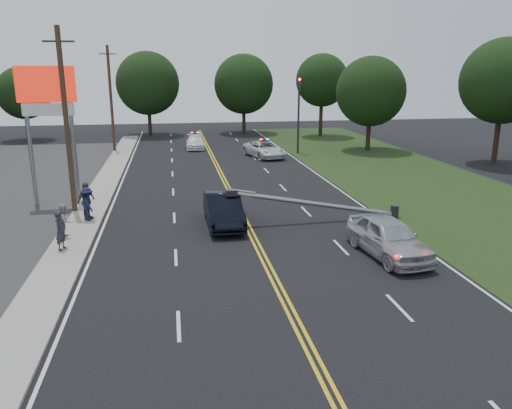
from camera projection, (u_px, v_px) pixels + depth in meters
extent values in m
plane|color=black|center=(280.00, 291.00, 18.19)|extent=(120.00, 120.00, 0.00)
cube|color=gray|center=(84.00, 221.00, 26.33)|extent=(1.80, 70.00, 0.12)
cube|color=black|center=(464.00, 204.00, 29.89)|extent=(12.00, 80.00, 0.01)
cube|color=gold|center=(242.00, 214.00, 27.70)|extent=(0.36, 80.00, 0.00)
cylinder|color=gray|center=(30.00, 147.00, 28.69)|extent=(0.24, 0.24, 7.00)
cylinder|color=gray|center=(74.00, 146.00, 29.08)|extent=(0.24, 0.24, 7.00)
cube|color=red|center=(46.00, 84.00, 27.97)|extent=(3.20, 0.35, 2.00)
cube|color=white|center=(48.00, 109.00, 28.34)|extent=(2.80, 0.30, 0.70)
cylinder|color=#2D2D30|center=(298.00, 116.00, 47.15)|extent=(0.20, 0.20, 7.00)
cube|color=#2D2D30|center=(299.00, 83.00, 46.34)|extent=(0.28, 0.28, 0.90)
sphere|color=#FF0C07|center=(300.00, 79.00, 46.11)|extent=(0.22, 0.22, 0.22)
cylinder|color=#2D2D30|center=(394.00, 212.00, 27.02)|extent=(0.44, 0.44, 0.70)
cylinder|color=gray|center=(316.00, 204.00, 26.14)|extent=(8.90, 0.24, 1.80)
cube|color=#2D2D30|center=(232.00, 193.00, 25.21)|extent=(0.55, 0.32, 0.30)
cylinder|color=#382619|center=(66.00, 123.00, 26.80)|extent=(0.28, 0.28, 10.00)
cube|color=#382619|center=(58.00, 41.00, 25.70)|extent=(1.60, 0.10, 0.10)
cylinder|color=#382619|center=(111.00, 100.00, 47.73)|extent=(0.28, 0.28, 10.00)
cube|color=#382619|center=(108.00, 54.00, 46.63)|extent=(1.60, 0.10, 0.10)
cylinder|color=black|center=(27.00, 126.00, 56.72)|extent=(0.44, 0.44, 3.05)
sphere|color=black|center=(23.00, 93.00, 55.74)|extent=(5.80, 5.80, 5.80)
cylinder|color=black|center=(150.00, 120.00, 60.79)|extent=(0.44, 0.44, 3.59)
sphere|color=black|center=(148.00, 83.00, 59.64)|extent=(7.51, 7.51, 7.51)
cylinder|color=black|center=(244.00, 119.00, 63.02)|extent=(0.44, 0.44, 3.50)
sphere|color=black|center=(244.00, 84.00, 61.90)|extent=(7.34, 7.34, 7.34)
cylinder|color=black|center=(321.00, 120.00, 59.85)|extent=(0.44, 0.44, 3.81)
sphere|color=black|center=(322.00, 80.00, 58.63)|extent=(6.16, 6.16, 6.16)
cylinder|color=black|center=(368.00, 133.00, 49.43)|extent=(0.44, 0.44, 3.33)
sphere|color=black|center=(371.00, 91.00, 48.36)|extent=(6.73, 6.73, 6.73)
cylinder|color=black|center=(496.00, 140.00, 42.21)|extent=(0.44, 0.44, 3.99)
sphere|color=black|center=(504.00, 81.00, 40.93)|extent=(7.00, 7.00, 7.00)
imported|color=black|center=(223.00, 210.00, 25.64)|extent=(1.80, 4.98, 1.63)
imported|color=#AEB0B6|center=(388.00, 237.00, 21.39)|extent=(2.53, 5.16, 1.69)
imported|color=silver|center=(264.00, 149.00, 45.63)|extent=(3.64, 5.67, 1.46)
imported|color=white|center=(195.00, 142.00, 50.56)|extent=(1.93, 4.47, 1.28)
imported|color=#292A31|center=(61.00, 230.00, 21.80)|extent=(0.59, 0.74, 1.75)
imported|color=#9D9DA1|center=(65.00, 220.00, 23.48)|extent=(0.74, 0.88, 1.61)
imported|color=#17193A|center=(87.00, 204.00, 26.05)|extent=(1.08, 1.31, 1.77)
imported|color=#544943|center=(86.00, 201.00, 26.22)|extent=(1.07, 1.23, 1.99)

